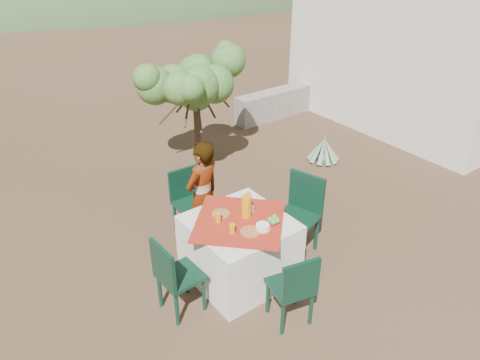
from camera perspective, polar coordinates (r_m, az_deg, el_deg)
name	(u,v)px	position (r m, az deg, el deg)	size (l,w,h in m)	color
ground	(255,264)	(5.64, 1.81, -10.19)	(160.00, 160.00, 0.00)	#3C2A1B
table	(239,249)	(5.25, -0.06, -8.40)	(1.30, 1.30, 0.76)	silver
chair_far	(188,198)	(5.98, -6.38, -2.22)	(0.41, 0.41, 0.85)	black
chair_near	(294,287)	(4.67, 6.63, -12.83)	(0.47, 0.47, 0.86)	black
chair_left	(174,275)	(4.80, -8.08, -11.37)	(0.42, 0.42, 0.88)	black
chair_right	(301,211)	(5.61, 7.39, -3.71)	(0.57, 0.57, 0.99)	black
person	(203,196)	(5.56, -4.55, -1.96)	(0.52, 0.34, 1.42)	#8C6651
shrub_tree	(197,87)	(7.13, -5.27, 11.18)	(1.47, 1.44, 1.73)	#443422
agave	(324,150)	(7.92, 10.16, 3.62)	(0.54, 0.54, 0.57)	gray
guesthouse	(427,40)	(10.02, 21.82, 15.51)	(3.20, 4.20, 3.00)	beige
stone_wall	(290,100)	(9.85, 6.09, 9.71)	(2.60, 0.35, 0.55)	gray
plate_far	(221,214)	(5.12, -2.33, -4.13)	(0.21, 0.21, 0.01)	brown
plate_near	(250,232)	(4.84, 1.26, -6.33)	(0.21, 0.21, 0.01)	brown
glass_far	(218,218)	(4.98, -2.69, -4.60)	(0.07, 0.07, 0.11)	orange
glass_near	(232,228)	(4.82, -0.97, -5.93)	(0.06, 0.06, 0.10)	orange
juice_pitcher	(246,206)	(5.02, 0.77, -3.24)	(0.11, 0.11, 0.25)	orange
bowl_plate	(263,229)	(4.89, 2.77, -6.01)	(0.17, 0.17, 0.01)	brown
white_bowl	(263,227)	(4.87, 2.78, -5.70)	(0.14, 0.14, 0.05)	white
jar_left	(249,203)	(5.22, 1.14, -2.84)	(0.06, 0.06, 0.10)	orange
jar_right	(248,198)	(5.31, 1.01, -2.17)	(0.07, 0.07, 0.11)	orange
napkin_holder	(251,209)	(5.13, 1.36, -3.60)	(0.06, 0.04, 0.08)	white
fruit_cluster	(274,220)	(4.98, 4.13, -4.87)	(0.14, 0.13, 0.07)	#4F9737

